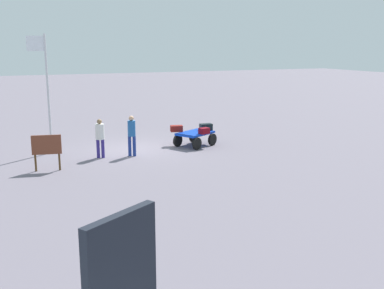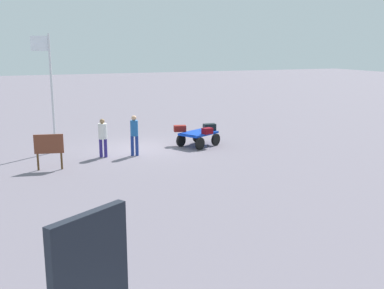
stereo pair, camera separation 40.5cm
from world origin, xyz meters
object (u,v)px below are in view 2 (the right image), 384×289
(worker_trailing, at_px, (103,135))
(flagpole, at_px, (49,84))
(luggage_cart, at_px, (198,136))
(worker_lead, at_px, (134,132))
(suitcase_tan, at_px, (180,128))
(suitcase_navy, at_px, (209,127))
(suitcase_grey, at_px, (207,131))
(signboard, at_px, (49,146))

(worker_trailing, height_order, flagpole, flagpole)
(luggage_cart, relative_size, worker_lead, 1.23)
(worker_lead, bearing_deg, suitcase_tan, -153.14)
(suitcase_tan, bearing_deg, worker_trailing, 15.38)
(luggage_cart, xyz_separation_m, flagpole, (6.57, -1.25, 2.59))
(luggage_cart, distance_m, suitcase_tan, 0.97)
(suitcase_navy, relative_size, suitcase_grey, 1.16)
(suitcase_tan, relative_size, worker_lead, 0.36)
(suitcase_tan, xyz_separation_m, suitcase_grey, (-0.99, 1.03, -0.01))
(suitcase_tan, height_order, suitcase_grey, suitcase_tan)
(luggage_cart, distance_m, flagpole, 7.18)
(suitcase_grey, relative_size, signboard, 0.37)
(luggage_cart, distance_m, worker_trailing, 4.74)
(luggage_cart, xyz_separation_m, suitcase_tan, (0.74, -0.51, 0.34))
(flagpole, bearing_deg, worker_trailing, 136.14)
(suitcase_navy, height_order, suitcase_grey, suitcase_navy)
(luggage_cart, distance_m, suitcase_navy, 0.83)
(luggage_cart, relative_size, suitcase_tan, 3.41)
(suitcase_grey, relative_size, worker_trailing, 0.31)
(worker_lead, bearing_deg, worker_trailing, -10.21)
(suitcase_tan, height_order, signboard, signboard)
(luggage_cart, bearing_deg, worker_lead, 13.58)
(flagpole, xyz_separation_m, signboard, (0.44, 3.09, -2.14))
(luggage_cart, relative_size, worker_trailing, 1.30)
(suitcase_tan, bearing_deg, suitcase_grey, 133.61)
(suitcase_grey, relative_size, flagpole, 0.10)
(suitcase_grey, bearing_deg, luggage_cart, -65.27)
(flagpole, bearing_deg, luggage_cart, 169.25)
(worker_trailing, bearing_deg, suitcase_tan, -164.62)
(suitcase_tan, distance_m, signboard, 6.69)
(suitcase_navy, bearing_deg, luggage_cart, 19.97)
(suitcase_tan, xyz_separation_m, flagpole, (5.83, -0.74, 2.25))
(suitcase_tan, relative_size, suitcase_grey, 1.22)
(worker_trailing, distance_m, signboard, 2.65)
(suitcase_grey, bearing_deg, signboard, 10.30)
(worker_trailing, bearing_deg, suitcase_grey, -179.44)
(worker_lead, bearing_deg, luggage_cart, -166.42)
(flagpole, bearing_deg, worker_lead, 147.41)
(worker_trailing, bearing_deg, signboard, 28.60)
(suitcase_navy, height_order, signboard, signboard)
(luggage_cart, relative_size, signboard, 1.56)
(suitcase_tan, xyz_separation_m, worker_lead, (2.61, 1.32, 0.22))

